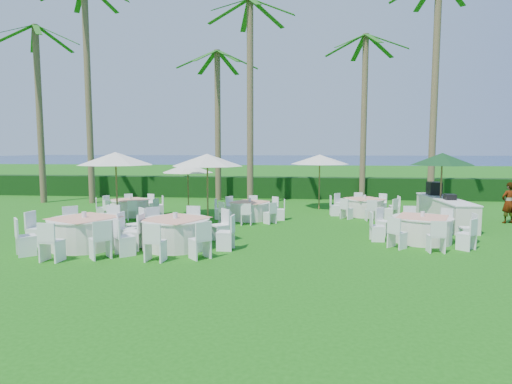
# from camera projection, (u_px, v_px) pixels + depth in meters

# --- Properties ---
(ground) EXTENTS (120.00, 120.00, 0.00)m
(ground) POSITION_uv_depth(u_px,v_px,m) (214.00, 243.00, 12.98)
(ground) COLOR #175B0F
(ground) RESTS_ON ground
(hedge) EXTENTS (34.00, 1.00, 1.20)m
(hedge) POSITION_uv_depth(u_px,v_px,m) (257.00, 187.00, 24.79)
(hedge) COLOR black
(hedge) RESTS_ON ground
(ocean) EXTENTS (260.00, 260.00, 0.00)m
(ocean) POSITION_uv_depth(u_px,v_px,m) (293.00, 159.00, 113.83)
(ocean) COLOR #071F4A
(ocean) RESTS_ON ground
(banquet_table_a) EXTENTS (3.50, 3.50, 1.05)m
(banquet_table_a) POSITION_uv_depth(u_px,v_px,m) (85.00, 232.00, 12.28)
(banquet_table_a) COLOR silver
(banquet_table_a) RESTS_ON ground
(banquet_table_b) EXTENTS (3.42, 3.42, 1.02)m
(banquet_table_b) POSITION_uv_depth(u_px,v_px,m) (176.00, 232.00, 12.26)
(banquet_table_b) COLOR silver
(banquet_table_b) RESTS_ON ground
(banquet_table_c) EXTENTS (3.09, 3.09, 0.94)m
(banquet_table_c) POSITION_uv_depth(u_px,v_px,m) (422.00, 229.00, 13.05)
(banquet_table_c) COLOR silver
(banquet_table_c) RESTS_ON ground
(banquet_table_d) EXTENTS (2.72, 2.72, 0.85)m
(banquet_table_d) POSITION_uv_depth(u_px,v_px,m) (130.00, 207.00, 18.10)
(banquet_table_d) COLOR silver
(banquet_table_d) RESTS_ON ground
(banquet_table_e) EXTENTS (2.82, 2.82, 0.87)m
(banquet_table_e) POSITION_uv_depth(u_px,v_px,m) (250.00, 210.00, 17.16)
(banquet_table_e) COLOR silver
(banquet_table_e) RESTS_ON ground
(banquet_table_f) EXTENTS (2.92, 2.92, 0.89)m
(banquet_table_f) POSITION_uv_depth(u_px,v_px,m) (364.00, 207.00, 18.11)
(banquet_table_f) COLOR silver
(banquet_table_f) RESTS_ON ground
(umbrella_a) EXTENTS (2.81, 2.81, 2.72)m
(umbrella_a) POSITION_uv_depth(u_px,v_px,m) (116.00, 159.00, 15.72)
(umbrella_a) COLOR brown
(umbrella_a) RESTS_ON ground
(umbrella_b) EXTENTS (2.70, 2.70, 2.65)m
(umbrella_b) POSITION_uv_depth(u_px,v_px,m) (207.00, 160.00, 15.92)
(umbrella_b) COLOR brown
(umbrella_b) RESTS_ON ground
(umbrella_c) EXTENTS (2.19, 2.19, 2.22)m
(umbrella_c) POSITION_uv_depth(u_px,v_px,m) (188.00, 168.00, 17.93)
(umbrella_c) COLOR brown
(umbrella_c) RESTS_ON ground
(umbrella_d) EXTENTS (2.69, 2.69, 2.56)m
(umbrella_d) POSITION_uv_depth(u_px,v_px,m) (320.00, 159.00, 19.86)
(umbrella_d) COLOR brown
(umbrella_d) RESTS_ON ground
(umbrella_green) EXTENTS (2.37, 2.37, 2.68)m
(umbrella_green) POSITION_uv_depth(u_px,v_px,m) (442.00, 159.00, 16.11)
(umbrella_green) COLOR brown
(umbrella_green) RESTS_ON ground
(buffet_table) EXTENTS (1.06, 4.26, 1.50)m
(buffet_table) POSITION_uv_depth(u_px,v_px,m) (444.00, 210.00, 16.08)
(buffet_table) COLOR silver
(buffet_table) RESTS_ON ground
(staff_person) EXTENTS (0.67, 0.55, 1.57)m
(staff_person) POSITION_uv_depth(u_px,v_px,m) (508.00, 203.00, 16.26)
(staff_person) COLOR gray
(staff_person) RESTS_ON ground
(palm_a) EXTENTS (4.39, 4.20, 11.17)m
(palm_a) POSITION_uv_depth(u_px,v_px,m) (88.00, 85.00, 21.76)
(palm_a) COLOR brown
(palm_a) RESTS_ON ground
(palm_b) EXTENTS (4.38, 4.22, 8.12)m
(palm_b) POSITION_uv_depth(u_px,v_px,m) (218.00, 118.00, 23.28)
(palm_b) COLOR brown
(palm_b) RESTS_ON ground
(palm_c) EXTENTS (4.35, 4.28, 9.99)m
(palm_c) POSITION_uv_depth(u_px,v_px,m) (250.00, 95.00, 20.85)
(palm_c) COLOR brown
(palm_c) RESTS_ON ground
(palm_d) EXTENTS (4.25, 4.37, 8.90)m
(palm_d) POSITION_uv_depth(u_px,v_px,m) (364.00, 110.00, 23.01)
(palm_d) COLOR brown
(palm_d) RESTS_ON ground
(palm_e) EXTENTS (4.28, 4.35, 10.76)m
(palm_e) POSITION_uv_depth(u_px,v_px,m) (435.00, 84.00, 19.97)
(palm_e) COLOR brown
(palm_e) RESTS_ON ground
(palm_f) EXTENTS (4.40, 4.16, 9.11)m
(palm_f) POSITION_uv_depth(u_px,v_px,m) (39.00, 106.00, 22.07)
(palm_f) COLOR brown
(palm_f) RESTS_ON ground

